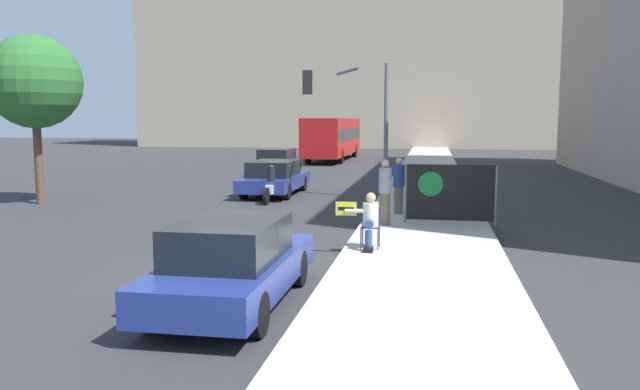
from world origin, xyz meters
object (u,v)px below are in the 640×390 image
(jogger_on_sidewalk, at_px, (385,191))
(traffic_light_pole, at_px, (354,105))
(seated_protester, at_px, (369,219))
(motorcycle_on_road, at_px, (271,186))
(car_on_road_midblock, at_px, (277,161))
(city_bus_on_road, at_px, (333,136))
(parked_car_curbside, at_px, (233,263))
(car_on_road_nearest, at_px, (274,177))
(protest_banner, at_px, (450,193))
(pedestrian_behind, at_px, (399,185))
(street_tree_near_curb, at_px, (34,82))

(jogger_on_sidewalk, relative_size, traffic_light_pole, 0.36)
(seated_protester, bearing_deg, motorcycle_on_road, 114.77)
(jogger_on_sidewalk, height_order, car_on_road_midblock, jogger_on_sidewalk)
(traffic_light_pole, bearing_deg, city_bus_on_road, 100.89)
(parked_car_curbside, bearing_deg, car_on_road_nearest, 101.76)
(protest_banner, height_order, parked_car_curbside, protest_banner)
(pedestrian_behind, relative_size, car_on_road_midblock, 0.38)
(traffic_light_pole, xyz_separation_m, city_bus_on_road, (-4.27, 22.17, -1.71))
(city_bus_on_road, height_order, street_tree_near_curb, street_tree_near_curb)
(protest_banner, distance_m, street_tree_near_curb, 14.66)
(traffic_light_pole, bearing_deg, protest_banner, -60.49)
(car_on_road_midblock, distance_m, street_tree_near_curb, 14.46)
(jogger_on_sidewalk, distance_m, motorcycle_on_road, 6.74)
(pedestrian_behind, height_order, motorcycle_on_road, pedestrian_behind)
(seated_protester, bearing_deg, car_on_road_midblock, 106.62)
(seated_protester, bearing_deg, parked_car_curbside, -116.26)
(parked_car_curbside, xyz_separation_m, street_tree_near_curb, (-10.47, 10.43, 3.52))
(parked_car_curbside, height_order, street_tree_near_curb, street_tree_near_curb)
(jogger_on_sidewalk, distance_m, car_on_road_midblock, 17.59)
(parked_car_curbside, distance_m, street_tree_near_curb, 15.19)
(parked_car_curbside, bearing_deg, seated_protester, 66.73)
(protest_banner, distance_m, parked_car_curbside, 8.42)
(jogger_on_sidewalk, distance_m, traffic_light_pole, 6.85)
(motorcycle_on_road, bearing_deg, pedestrian_behind, -32.99)
(pedestrian_behind, distance_m, protest_banner, 2.17)
(protest_banner, bearing_deg, traffic_light_pole, 119.51)
(seated_protester, height_order, car_on_road_midblock, seated_protester)
(car_on_road_nearest, bearing_deg, car_on_road_midblock, 103.32)
(car_on_road_nearest, distance_m, car_on_road_midblock, 9.19)
(city_bus_on_road, bearing_deg, street_tree_near_curb, -104.37)
(pedestrian_behind, bearing_deg, parked_car_curbside, -154.08)
(seated_protester, height_order, pedestrian_behind, pedestrian_behind)
(pedestrian_behind, xyz_separation_m, motorcycle_on_road, (-4.69, 3.05, -0.44))
(seated_protester, distance_m, motorcycle_on_road, 9.29)
(car_on_road_midblock, bearing_deg, motorcycle_on_road, -77.02)
(pedestrian_behind, relative_size, traffic_light_pole, 0.35)
(traffic_light_pole, height_order, city_bus_on_road, traffic_light_pole)
(car_on_road_midblock, height_order, street_tree_near_curb, street_tree_near_curb)
(traffic_light_pole, relative_size, city_bus_on_road, 0.39)
(seated_protester, relative_size, motorcycle_on_road, 0.58)
(car_on_road_nearest, relative_size, city_bus_on_road, 0.39)
(car_on_road_midblock, bearing_deg, parked_car_curbside, -77.64)
(parked_car_curbside, height_order, car_on_road_nearest, parked_car_curbside)
(jogger_on_sidewalk, distance_m, parked_car_curbside, 7.50)
(city_bus_on_road, xyz_separation_m, motorcycle_on_road, (1.44, -23.33, -1.18))
(car_on_road_midblock, bearing_deg, jogger_on_sidewalk, -66.59)
(pedestrian_behind, bearing_deg, motorcycle_on_road, 95.84)
(protest_banner, xyz_separation_m, parked_car_curbside, (-3.56, -7.63, -0.31))
(protest_banner, bearing_deg, motorcycle_on_road, 142.65)
(seated_protester, xyz_separation_m, street_tree_near_curb, (-12.23, 6.34, 3.41))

